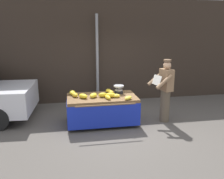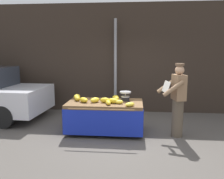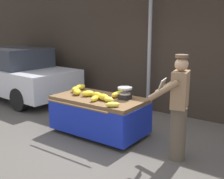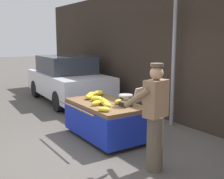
# 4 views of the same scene
# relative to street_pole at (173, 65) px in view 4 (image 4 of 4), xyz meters

# --- Properties ---
(ground_plane) EXTENTS (60.00, 60.00, 0.00)m
(ground_plane) POSITION_rel_street_pole_xyz_m (0.31, -2.27, -1.48)
(ground_plane) COLOR #514C47
(back_wall) EXTENTS (16.00, 0.24, 3.46)m
(back_wall) POSITION_rel_street_pole_xyz_m (0.31, 0.34, 0.25)
(back_wall) COLOR #332821
(back_wall) RESTS_ON ground
(street_pole) EXTENTS (0.09, 0.09, 2.95)m
(street_pole) POSITION_rel_street_pole_xyz_m (0.00, 0.00, 0.00)
(street_pole) COLOR gray
(street_pole) RESTS_ON ground
(banana_cart) EXTENTS (1.84, 1.22, 0.76)m
(banana_cart) POSITION_rel_street_pole_xyz_m (-0.10, -1.83, -0.92)
(banana_cart) COLOR brown
(banana_cart) RESTS_ON ground
(weighing_scale) EXTENTS (0.28, 0.28, 0.23)m
(weighing_scale) POSITION_rel_street_pole_xyz_m (0.38, -1.65, -0.60)
(weighing_scale) COLOR black
(weighing_scale) RESTS_ON banana_cart
(banana_bunch_0) EXTENTS (0.30, 0.22, 0.13)m
(banana_bunch_0) POSITION_rel_street_pole_xyz_m (0.11, -1.96, -0.65)
(banana_bunch_0) COLOR gold
(banana_bunch_0) RESTS_ON banana_cart
(banana_bunch_1) EXTENTS (0.20, 0.14, 0.10)m
(banana_bunch_1) POSITION_rel_street_pole_xyz_m (0.25, -2.00, -0.67)
(banana_bunch_1) COLOR yellow
(banana_bunch_1) RESTS_ON banana_cart
(banana_bunch_2) EXTENTS (0.20, 0.26, 0.12)m
(banana_bunch_2) POSITION_rel_street_pole_xyz_m (-0.81, -1.77, -0.66)
(banana_bunch_2) COLOR gold
(banana_bunch_2) RESTS_ON banana_cart
(banana_bunch_3) EXTENTS (0.17, 0.27, 0.10)m
(banana_bunch_3) POSITION_rel_street_pole_xyz_m (0.01, -2.11, -0.66)
(banana_bunch_3) COLOR yellow
(banana_bunch_3) RESTS_ON banana_cart
(banana_bunch_4) EXTENTS (0.16, 0.22, 0.11)m
(banana_bunch_4) POSITION_rel_street_pole_xyz_m (0.17, -1.67, -0.66)
(banana_bunch_4) COLOR gold
(banana_bunch_4) RESTS_ON banana_cart
(banana_bunch_5) EXTENTS (0.22, 0.25, 0.10)m
(banana_bunch_5) POSITION_rel_street_pole_xyz_m (0.13, -1.46, -0.67)
(banana_bunch_5) COLOR gold
(banana_bunch_5) RESTS_ON banana_cart
(banana_bunch_6) EXTENTS (0.30, 0.31, 0.12)m
(banana_bunch_6) POSITION_rel_street_pole_xyz_m (-0.61, -1.93, -0.65)
(banana_bunch_6) COLOR gold
(banana_bunch_6) RESTS_ON banana_cart
(banana_bunch_7) EXTENTS (0.28, 0.30, 0.12)m
(banana_bunch_7) POSITION_rel_street_pole_xyz_m (-0.34, -1.90, -0.66)
(banana_bunch_7) COLOR yellow
(banana_bunch_7) RESTS_ON banana_cart
(banana_bunch_8) EXTENTS (0.27, 0.26, 0.09)m
(banana_bunch_8) POSITION_rel_street_pole_xyz_m (0.51, -2.23, -0.67)
(banana_bunch_8) COLOR yellow
(banana_bunch_8) RESTS_ON banana_cart
(banana_bunch_9) EXTENTS (0.16, 0.27, 0.12)m
(banana_bunch_9) POSITION_rel_street_pole_xyz_m (-0.87, -1.53, -0.65)
(banana_bunch_9) COLOR yellow
(banana_bunch_9) RESTS_ON banana_cart
(banana_bunch_10) EXTENTS (0.23, 0.14, 0.13)m
(banana_bunch_10) POSITION_rel_street_pole_xyz_m (-0.09, -1.92, -0.65)
(banana_bunch_10) COLOR gold
(banana_bunch_10) RESTS_ON banana_cart
(vendor_person) EXTENTS (0.65, 0.60, 1.71)m
(vendor_person) POSITION_rel_street_pole_xyz_m (1.60, -1.97, -0.60)
(vendor_person) COLOR brown
(vendor_person) RESTS_ON ground
(parked_car) EXTENTS (3.99, 1.91, 1.51)m
(parked_car) POSITION_rel_street_pole_xyz_m (-3.96, -0.95, -0.73)
(parked_car) COLOR silver
(parked_car) RESTS_ON ground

